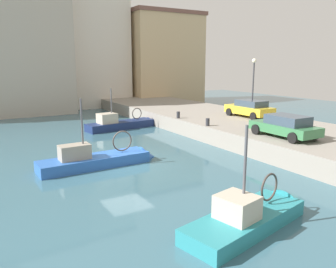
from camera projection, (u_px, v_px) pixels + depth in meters
name	position (u px, v px, depth m)	size (l,w,h in m)	color
water_surface	(126.00, 163.00, 19.61)	(80.00, 80.00, 0.00)	#386070
quay_wall	(269.00, 133.00, 25.19)	(9.00, 56.00, 1.20)	gray
fishing_boat_blue	(101.00, 164.00, 19.18)	(6.95, 1.91, 4.58)	#2D60B7
fishing_boat_teal	(252.00, 222.00, 12.14)	(6.18, 2.83, 4.47)	teal
fishing_boat_navy	(123.00, 127.00, 30.08)	(7.08, 2.42, 4.29)	navy
parked_car_yellow	(250.00, 108.00, 28.59)	(2.11, 4.25, 1.43)	gold
parked_car_green	(285.00, 126.00, 20.80)	(2.10, 4.28, 1.38)	#387547
mooring_bollard_mid	(208.00, 122.00, 24.64)	(0.28, 0.28, 0.55)	#2D2D33
mooring_bollard_north	(178.00, 115.00, 28.02)	(0.28, 0.28, 0.55)	#2D2D33
quay_streetlamp	(253.00, 78.00, 28.01)	(0.36, 0.36, 4.83)	#38383D
waterfront_building_west	(161.00, 58.00, 48.48)	(10.52, 7.84, 12.56)	#D1B284
waterfront_building_west_mid	(85.00, 37.00, 44.20)	(10.18, 8.02, 17.85)	silver
waterfront_building_east	(19.00, 40.00, 38.01)	(10.54, 8.66, 16.40)	#B2A899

